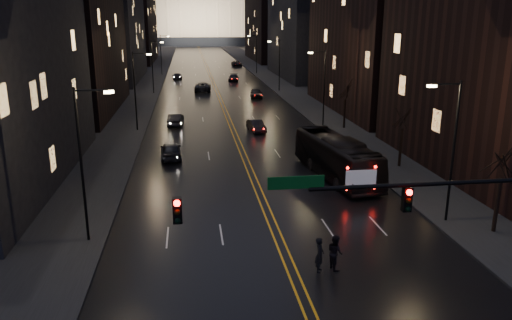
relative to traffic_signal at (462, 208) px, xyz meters
name	(u,v)px	position (x,y,z in m)	size (l,w,h in m)	color
road	(205,64)	(-5.91, 130.00, -5.09)	(20.00, 320.00, 0.02)	black
sidewalk_left	(156,64)	(-19.91, 130.00, -5.02)	(8.00, 320.00, 0.16)	black
sidewalk_right	(253,63)	(8.09, 130.00, -5.02)	(8.00, 320.00, 0.16)	black
center_line	(205,63)	(-5.91, 130.00, -5.08)	(0.62, 320.00, 0.01)	orange
building_left_mid	(63,7)	(-26.91, 54.00, 8.90)	(12.00, 30.00, 28.00)	black
building_left_far	(109,31)	(-26.91, 92.00, 4.90)	(12.00, 34.00, 20.00)	black
building_left_dist	(132,21)	(-26.91, 140.00, 6.90)	(12.00, 40.00, 24.00)	black
building_right_mid	(307,16)	(15.09, 92.00, 7.90)	(12.00, 34.00, 26.00)	black
building_right_dist	(271,24)	(15.09, 140.00, 5.90)	(12.00, 40.00, 22.00)	black
capitol	(196,9)	(-5.91, 250.00, 12.05)	(90.00, 50.00, 58.50)	black
traffic_signal	(462,208)	(0.00, 0.00, 0.00)	(17.29, 0.45, 7.00)	black
streetlamp_right_near	(451,145)	(4.91, 10.00, -0.02)	(2.13, 0.25, 9.00)	black
streetlamp_left_near	(84,158)	(-16.72, 10.00, -0.02)	(2.13, 0.25, 9.00)	black
streetlamp_right_mid	(323,84)	(4.91, 40.00, -0.02)	(2.13, 0.25, 9.00)	black
streetlamp_left_mid	(136,87)	(-16.72, 40.00, -0.02)	(2.13, 0.25, 9.00)	black
streetlamp_right_far	(278,63)	(4.91, 70.00, -0.02)	(2.13, 0.25, 9.00)	black
streetlamp_left_far	(153,64)	(-16.72, 70.00, -0.02)	(2.13, 0.25, 9.00)	black
streetlamp_right_dist	(256,52)	(4.91, 100.00, -0.02)	(2.13, 0.25, 9.00)	black
streetlamp_left_dist	(162,53)	(-16.72, 100.00, -0.02)	(2.13, 0.25, 9.00)	black
tree_right_near	(503,161)	(7.09, 8.00, -0.58)	(2.40, 2.40, 6.65)	black
tree_right_mid	(403,116)	(7.09, 22.00, -0.58)	(2.40, 2.40, 6.65)	black
tree_right_far	(346,91)	(7.09, 38.00, -0.58)	(2.40, 2.40, 6.65)	black
bus	(336,157)	(0.83, 20.13, -3.43)	(2.81, 12.00, 3.34)	black
oncoming_car_a	(171,150)	(-12.69, 27.63, -4.32)	(1.86, 4.62, 1.57)	black
oncoming_car_b	(176,120)	(-12.56, 42.54, -4.35)	(1.59, 4.55, 1.50)	black
oncoming_car_c	(203,87)	(-8.41, 71.91, -4.28)	(2.72, 5.90, 1.64)	black
oncoming_car_d	(177,76)	(-13.26, 91.34, -4.43)	(1.90, 4.67, 1.36)	black
receding_car_a	(256,126)	(-3.32, 37.98, -4.44)	(1.41, 4.05, 1.33)	black
receding_car_b	(256,93)	(0.03, 63.00, -4.30)	(1.90, 4.71, 1.61)	black
receding_car_c	(233,78)	(-1.60, 86.34, -4.39)	(2.00, 4.92, 1.43)	black
receding_car_d	(237,63)	(2.40, 120.61, -4.37)	(2.43, 5.28, 1.47)	black
pedestrian_a	(320,255)	(-4.53, 4.80, -4.17)	(0.68, 0.45, 1.87)	black
pedestrian_b	(335,252)	(-3.66, 5.00, -4.17)	(0.90, 0.50, 1.86)	black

